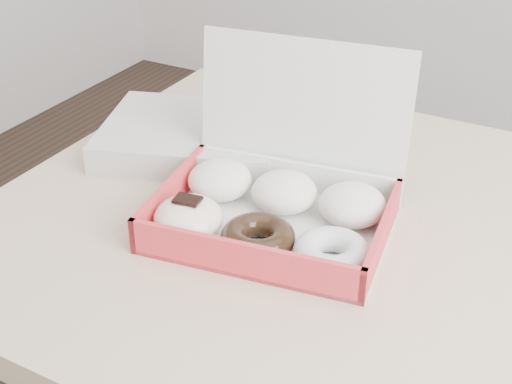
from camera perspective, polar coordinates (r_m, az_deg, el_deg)
The scene contains 3 objects.
table at distance 0.98m, azimuth 13.35°, elevation -8.34°, with size 1.20×0.80×0.75m.
donut_box at distance 0.94m, azimuth 1.45°, elevation -0.77°, with size 0.33×0.30×0.22m.
newspapers at distance 1.14m, azimuth -5.09°, elevation 4.47°, with size 0.28×0.22×0.04m, color beige.
Camera 1 is at (0.16, -0.75, 1.28)m, focal length 50.00 mm.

